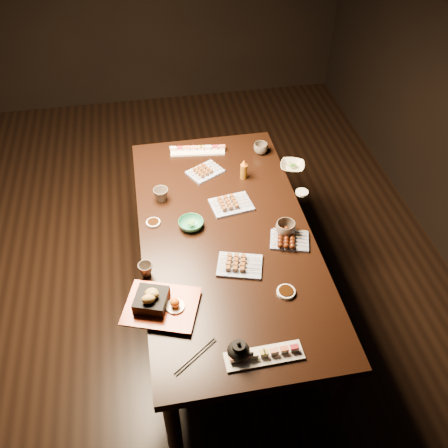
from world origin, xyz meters
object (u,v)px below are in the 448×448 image
(yakitori_plate_left, at_px, (205,169))
(edamame_bowl_cream, at_px, (292,166))
(sushi_platter_far, at_px, (198,149))
(yakitori_plate_right, at_px, (240,263))
(sushi_platter_near, at_px, (264,354))
(condiment_bottle, at_px, (244,169))
(teacup_far_right, at_px, (261,148))
(teacup_mid_right, at_px, (286,229))
(teacup_near_left, at_px, (146,270))
(teacup_far_left, at_px, (161,195))
(teapot, at_px, (239,349))
(yakitori_plate_center, at_px, (231,202))
(dining_table, at_px, (226,279))
(tempura_tray, at_px, (161,301))
(edamame_bowl_green, at_px, (191,224))

(yakitori_plate_left, distance_m, edamame_bowl_cream, 0.53)
(sushi_platter_far, relative_size, yakitori_plate_right, 1.56)
(sushi_platter_near, height_order, condiment_bottle, condiment_bottle)
(yakitori_plate_left, xyz_separation_m, teacup_far_right, (0.38, 0.14, 0.01))
(yakitori_plate_right, distance_m, teacup_far_right, 0.97)
(sushi_platter_far, height_order, teacup_mid_right, teacup_mid_right)
(yakitori_plate_right, bearing_deg, teacup_far_right, 87.01)
(teacup_near_left, height_order, teacup_far_left, teacup_far_left)
(teacup_mid_right, bearing_deg, teacup_far_left, 147.46)
(teacup_far_right, bearing_deg, teapot, -106.90)
(teacup_far_left, bearing_deg, teacup_far_right, 27.83)
(yakitori_plate_center, height_order, teacup_far_left, teacup_far_left)
(edamame_bowl_cream, relative_size, teacup_mid_right, 1.39)
(edamame_bowl_cream, bearing_deg, teacup_far_left, -169.42)
(yakitori_plate_center, bearing_deg, teacup_near_left, -148.58)
(teacup_near_left, relative_size, teacup_far_right, 0.81)
(teapot, bearing_deg, teacup_far_right, 104.82)
(yakitori_plate_center, bearing_deg, yakitori_plate_left, 98.44)
(dining_table, bearing_deg, yakitori_plate_left, 110.23)
(yakitori_plate_center, xyz_separation_m, teacup_near_left, (-0.50, -0.42, 0.01))
(sushi_platter_near, distance_m, edamame_bowl_cream, 1.33)
(teacup_far_right, bearing_deg, sushi_platter_far, 167.55)
(dining_table, height_order, edamame_bowl_cream, edamame_bowl_cream)
(dining_table, distance_m, condiment_bottle, 0.65)
(teacup_mid_right, distance_m, teacup_far_left, 0.73)
(sushi_platter_near, xyz_separation_m, condiment_bottle, (0.17, 1.20, 0.04))
(edamame_bowl_cream, xyz_separation_m, teacup_near_left, (-0.93, -0.69, 0.02))
(yakitori_plate_left, bearing_deg, teacup_far_left, -172.51)
(yakitori_plate_right, distance_m, edamame_bowl_cream, 0.87)
(dining_table, height_order, sushi_platter_far, sushi_platter_far)
(yakitori_plate_left, height_order, teacup_far_right, teacup_far_right)
(sushi_platter_far, xyz_separation_m, teacup_mid_right, (0.35, -0.83, 0.02))
(tempura_tray, xyz_separation_m, teacup_far_left, (0.07, 0.76, -0.02))
(sushi_platter_far, relative_size, yakitori_plate_center, 1.53)
(teacup_mid_right, bearing_deg, teacup_far_right, 86.76)
(teacup_far_right, bearing_deg, edamame_bowl_green, -131.25)
(tempura_tray, bearing_deg, yakitori_plate_center, 74.20)
(yakitori_plate_center, height_order, teapot, teapot)
(yakitori_plate_left, distance_m, edamame_bowl_green, 0.48)
(teacup_near_left, distance_m, condiment_bottle, 0.91)
(sushi_platter_far, height_order, condiment_bottle, condiment_bottle)
(yakitori_plate_left, distance_m, tempura_tray, 1.03)
(sushi_platter_near, relative_size, edamame_bowl_green, 2.49)
(dining_table, distance_m, tempura_tray, 0.72)
(teacup_mid_right, relative_size, teapot, 0.92)
(sushi_platter_far, relative_size, edamame_bowl_green, 2.54)
(sushi_platter_far, height_order, edamame_bowl_green, same)
(edamame_bowl_green, distance_m, teacup_far_right, 0.79)
(teacup_near_left, xyz_separation_m, teapot, (0.35, -0.52, 0.01))
(sushi_platter_near, height_order, sushi_platter_far, same)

